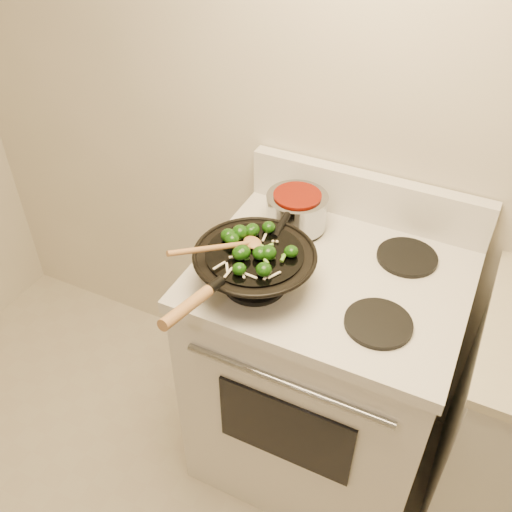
% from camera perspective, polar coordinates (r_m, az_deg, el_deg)
% --- Properties ---
extents(stove, '(0.78, 0.67, 1.08)m').
position_cam_1_polar(stove, '(2.00, 6.59, -11.19)').
color(stove, silver).
rests_on(stove, ground).
extents(wok, '(0.34, 0.57, 0.19)m').
position_cam_1_polar(wok, '(1.57, -0.20, -1.06)').
color(wok, black).
rests_on(wok, stove).
extents(stirfry, '(0.22, 0.25, 0.04)m').
position_cam_1_polar(stirfry, '(1.54, -0.32, 1.00)').
color(stirfry, '#113708').
rests_on(stirfry, wok).
extents(wooden_spoon, '(0.18, 0.25, 0.08)m').
position_cam_1_polar(wooden_spoon, '(1.52, -2.67, 1.04)').
color(wooden_spoon, '#A06E3F').
rests_on(wooden_spoon, wok).
extents(saucepan, '(0.19, 0.31, 0.11)m').
position_cam_1_polar(saucepan, '(1.79, 4.07, 4.61)').
color(saucepan, '#919499').
rests_on(saucepan, stove).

